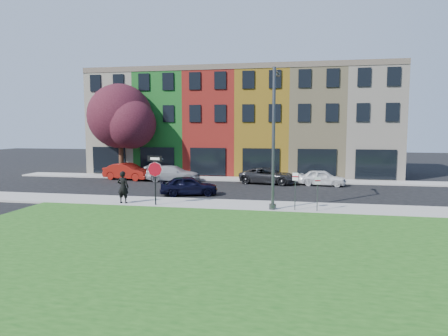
% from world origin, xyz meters
% --- Properties ---
extents(ground, '(120.00, 120.00, 0.00)m').
position_xyz_m(ground, '(0.00, 0.00, 0.00)').
color(ground, black).
rests_on(ground, ground).
extents(sidewalk_near, '(40.00, 3.00, 0.12)m').
position_xyz_m(sidewalk_near, '(2.00, 3.00, 0.06)').
color(sidewalk_near, gray).
rests_on(sidewalk_near, ground).
extents(sidewalk_far, '(40.00, 2.40, 0.12)m').
position_xyz_m(sidewalk_far, '(-3.00, 15.00, 0.06)').
color(sidewalk_far, gray).
rests_on(sidewalk_far, ground).
extents(grass_park, '(40.00, 16.00, 0.10)m').
position_xyz_m(grass_park, '(8.00, -6.00, 0.05)').
color(grass_park, '#1B4A15').
rests_on(grass_park, ground).
extents(rowhouse_block, '(30.00, 10.12, 10.00)m').
position_xyz_m(rowhouse_block, '(-2.50, 21.18, 4.99)').
color(rowhouse_block, beige).
rests_on(rowhouse_block, ground).
extents(stop_sign, '(1.02, 0.34, 2.92)m').
position_xyz_m(stop_sign, '(-4.88, 1.88, 2.21)').
color(stop_sign, black).
rests_on(stop_sign, sidewalk_near).
extents(man, '(0.77, 0.55, 1.96)m').
position_xyz_m(man, '(-7.01, 2.07, 1.10)').
color(man, black).
rests_on(man, sidewalk_near).
extents(sedan_near, '(3.86, 4.89, 1.36)m').
position_xyz_m(sedan_near, '(-4.05, 6.20, 0.68)').
color(sedan_near, black).
rests_on(sedan_near, ground).
extents(parked_car_red, '(3.20, 5.07, 1.48)m').
position_xyz_m(parked_car_red, '(-11.71, 13.19, 0.74)').
color(parked_car_red, maroon).
rests_on(parked_car_red, ground).
extents(parked_car_silver, '(2.73, 5.08, 1.38)m').
position_xyz_m(parked_car_silver, '(-7.38, 12.96, 0.69)').
color(parked_car_silver, '#A0A0A4').
rests_on(parked_car_silver, ground).
extents(parked_car_dark, '(3.98, 5.62, 1.34)m').
position_xyz_m(parked_car_dark, '(0.95, 12.98, 0.67)').
color(parked_car_dark, black).
rests_on(parked_car_dark, ground).
extents(parked_car_white, '(2.57, 4.20, 1.29)m').
position_xyz_m(parked_car_white, '(5.31, 12.75, 0.64)').
color(parked_car_white, white).
rests_on(parked_car_white, ground).
extents(street_lamp, '(0.41, 2.58, 7.86)m').
position_xyz_m(street_lamp, '(2.05, 2.11, 4.08)').
color(street_lamp, '#414446').
rests_on(street_lamp, sidewalk_near).
extents(parking_sign_a, '(0.32, 0.10, 2.19)m').
position_xyz_m(parking_sign_a, '(3.27, 1.89, 1.49)').
color(parking_sign_a, '#414446').
rests_on(parking_sign_a, sidewalk_near).
extents(parking_sign_b, '(0.31, 0.15, 1.97)m').
position_xyz_m(parking_sign_b, '(4.48, 1.89, 1.37)').
color(parking_sign_b, '#414446').
rests_on(parking_sign_b, sidewalk_near).
extents(tree_purple, '(7.25, 6.35, 8.67)m').
position_xyz_m(tree_purple, '(-13.12, 15.18, 5.61)').
color(tree_purple, '#311E10').
rests_on(tree_purple, sidewalk_far).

